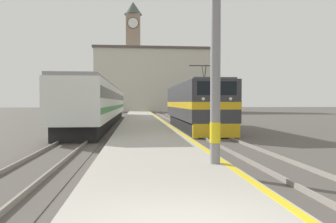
{
  "coord_description": "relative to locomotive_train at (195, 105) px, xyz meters",
  "views": [
    {
      "loc": [
        -0.75,
        -4.17,
        2.15
      ],
      "look_at": [
        2.18,
        25.29,
        1.29
      ],
      "focal_mm": 35.0,
      "sensor_mm": 36.0,
      "label": 1
    }
  ],
  "objects": [
    {
      "name": "platform",
      "position": [
        -3.89,
        3.74,
        -1.7
      ],
      "size": [
        4.01,
        140.0,
        0.37
      ],
      "color": "#ADA89E",
      "rests_on": "ground"
    },
    {
      "name": "locomotive_train",
      "position": [
        0.0,
        0.0,
        0.0
      ],
      "size": [
        2.92,
        14.34,
        4.64
      ],
      "color": "black",
      "rests_on": "ground"
    },
    {
      "name": "passenger_train",
      "position": [
        -7.86,
        7.04,
        0.11
      ],
      "size": [
        2.92,
        31.83,
        3.66
      ],
      "color": "black",
      "rests_on": "ground"
    },
    {
      "name": "ground_plane",
      "position": [
        -3.89,
        8.74,
        -1.88
      ],
      "size": [
        200.0,
        200.0,
        0.0
      ],
      "primitive_type": "plane",
      "color": "#514C47"
    },
    {
      "name": "station_building",
      "position": [
        -0.3,
        48.73,
        5.26
      ],
      "size": [
        26.98,
        7.69,
        14.23
      ],
      "color": "beige",
      "rests_on": "ground"
    },
    {
      "name": "clock_tower",
      "position": [
        -5.19,
        58.03,
        12.57
      ],
      "size": [
        4.45,
        4.45,
        27.35
      ],
      "color": "gray",
      "rests_on": "ground"
    },
    {
      "name": "rail_track_far",
      "position": [
        -7.86,
        3.74,
        -1.85
      ],
      "size": [
        2.83,
        140.0,
        0.16
      ],
      "color": "#514C47",
      "rests_on": "ground"
    },
    {
      "name": "rail_track_near",
      "position": [
        0.0,
        3.74,
        -1.85
      ],
      "size": [
        2.83,
        140.0,
        0.16
      ],
      "color": "#514C47",
      "rests_on": "ground"
    },
    {
      "name": "catenary_mast",
      "position": [
        -2.28,
        -16.14,
        2.91
      ],
      "size": [
        2.65,
        0.31,
        8.97
      ],
      "color": "gray",
      "rests_on": "platform"
    }
  ]
}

